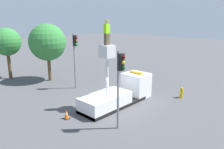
# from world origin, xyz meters

# --- Properties ---
(ground_plane) EXTENTS (120.00, 120.00, 0.00)m
(ground_plane) POSITION_xyz_m (0.00, 0.00, 0.00)
(ground_plane) COLOR #4C4C4F
(bucket_truck) EXTENTS (6.82, 2.12, 4.89)m
(bucket_truck) POSITION_xyz_m (0.66, 0.00, 0.84)
(bucket_truck) COLOR black
(bucket_truck) RESTS_ON ground
(worker) EXTENTS (0.40, 0.26, 1.75)m
(worker) POSITION_xyz_m (-0.71, 0.00, 5.77)
(worker) COLOR brown
(worker) RESTS_ON bucket_truck
(traffic_light_pole) EXTENTS (0.34, 0.57, 4.96)m
(traffic_light_pole) POSITION_xyz_m (-2.49, -2.83, 3.52)
(traffic_light_pole) COLOR gray
(traffic_light_pole) RESTS_ON ground
(traffic_light_across) EXTENTS (0.34, 0.57, 5.36)m
(traffic_light_across) POSITION_xyz_m (0.69, 5.65, 3.79)
(traffic_light_across) COLOR gray
(traffic_light_across) RESTS_ON ground
(fire_hydrant) EXTENTS (0.52, 0.28, 0.96)m
(fire_hydrant) POSITION_xyz_m (5.37, -3.12, 0.47)
(fire_hydrant) COLOR gold
(fire_hydrant) RESTS_ON ground
(traffic_cone_rear) EXTENTS (0.39, 0.39, 0.69)m
(traffic_cone_rear) POSITION_xyz_m (-3.94, 0.79, 0.33)
(traffic_cone_rear) COLOR black
(traffic_cone_rear) RESTS_ON ground
(tree_left_bg) EXTENTS (3.08, 3.08, 5.75)m
(tree_left_bg) POSITION_xyz_m (-2.29, 13.99, 4.17)
(tree_left_bg) COLOR brown
(tree_left_bg) RESTS_ON ground
(tree_right_bg) EXTENTS (3.93, 3.93, 6.21)m
(tree_right_bg) POSITION_xyz_m (0.41, 10.04, 4.22)
(tree_right_bg) COLOR brown
(tree_right_bg) RESTS_ON ground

